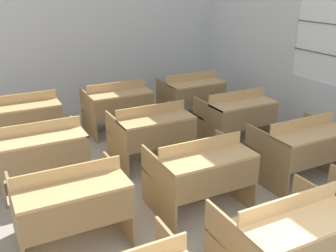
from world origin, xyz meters
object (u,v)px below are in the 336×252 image
Objects in this scene: bench_front_center at (286,236)px; bench_back_left at (24,118)px; bench_second_right at (299,147)px; bench_back_center at (118,105)px; bench_second_center at (200,172)px; bench_second_left at (70,203)px; bench_third_right at (236,115)px; bench_back_right at (192,94)px; bench_third_center at (151,131)px; bench_third_left at (41,152)px.

bench_front_center is 1.00× the size of bench_back_left.
bench_back_center is at bearing 118.18° from bench_second_right.
bench_second_center and bench_back_left have the same top height.
bench_second_right is at bearing -42.62° from bench_back_left.
bench_second_left is 1.00× the size of bench_second_center.
bench_third_right is at bearing -42.64° from bench_back_center.
bench_third_right is 1.38m from bench_back_right.
bench_front_center is at bearing -69.66° from bench_back_left.
bench_second_center is at bearing -91.07° from bench_third_center.
bench_back_right is (1.49, -0.00, 0.00)m from bench_back_center.
bench_second_center is at bearing -90.63° from bench_back_center.
bench_third_left and bench_back_right have the same top height.
bench_back_left is (-1.51, 2.80, 0.00)m from bench_second_center.
bench_second_right is 1.00× the size of bench_back_center.
bench_front_center is 1.00× the size of bench_third_center.
bench_back_center is (-1.49, 2.78, 0.00)m from bench_second_right.
bench_second_center is 1.00× the size of bench_back_left.
bench_second_left is 3.32m from bench_third_right.
bench_second_left and bench_third_right have the same top height.
bench_front_center is 1.00× the size of bench_second_center.
bench_second_center is 2.79m from bench_back_center.
bench_second_right is 2.03m from bench_third_center.
bench_second_right is 1.00× the size of bench_back_right.
bench_third_center is at bearing -42.67° from bench_back_left.
bench_third_left is (-1.54, 2.74, 0.00)m from bench_front_center.
bench_second_left is 1.00× the size of bench_second_right.
bench_back_right is (1.52, 2.78, 0.00)m from bench_second_center.
bench_back_right is at bearing 90.09° from bench_second_right.
bench_second_left and bench_back_right have the same top height.
bench_second_center is at bearing 91.05° from bench_front_center.
bench_third_left is at bearing 179.65° from bench_third_center.
bench_second_right is 3.33m from bench_third_left.
bench_third_left is 1.00× the size of bench_back_left.
bench_back_left is at bearing 137.33° from bench_third_center.
bench_second_right is at bearing -61.82° from bench_back_center.
bench_second_left is 1.00× the size of bench_back_center.
bench_third_left is at bearing -179.69° from bench_third_right.
bench_second_left is 1.00× the size of bench_third_left.
bench_second_left is 1.00× the size of bench_back_left.
bench_front_center is at bearing -90.08° from bench_back_center.
bench_second_left is at bearing -137.93° from bench_third_center.
bench_back_right is (1.49, 1.41, 0.00)m from bench_third_center.
bench_back_center is at bearing 42.19° from bench_third_left.
bench_front_center is 1.00× the size of bench_third_left.
bench_second_center is (1.48, -0.02, 0.00)m from bench_second_left.
bench_third_right and bench_back_left have the same top height.
bench_back_center is at bearing 89.37° from bench_second_center.
bench_second_right is at bearing -24.49° from bench_third_left.
bench_back_left is (-0.03, 2.78, 0.00)m from bench_second_left.
bench_front_center is 1.36m from bench_second_center.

